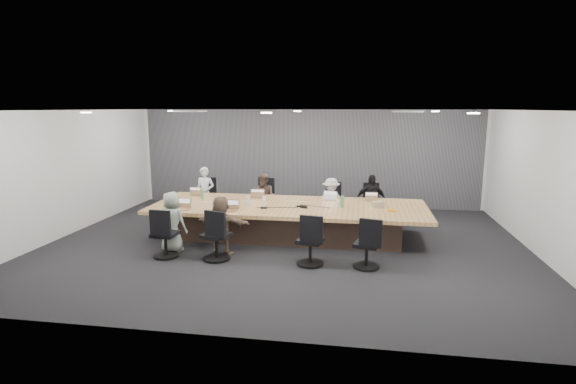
# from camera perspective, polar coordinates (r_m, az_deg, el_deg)

# --- Properties ---
(floor) EXTENTS (10.00, 8.00, 0.00)m
(floor) POSITION_cam_1_polar(r_m,az_deg,el_deg) (9.61, -0.38, -6.60)
(floor) COLOR black
(floor) RESTS_ON ground
(ceiling) EXTENTS (10.00, 8.00, 0.00)m
(ceiling) POSITION_cam_1_polar(r_m,az_deg,el_deg) (9.18, -0.41, 10.34)
(ceiling) COLOR white
(ceiling) RESTS_ON wall_back
(wall_back) EXTENTS (10.00, 0.00, 2.80)m
(wall_back) POSITION_cam_1_polar(r_m,az_deg,el_deg) (13.22, 2.50, 4.35)
(wall_back) COLOR silver
(wall_back) RESTS_ON ground
(wall_front) EXTENTS (10.00, 0.00, 2.80)m
(wall_front) POSITION_cam_1_polar(r_m,az_deg,el_deg) (5.47, -7.40, -4.83)
(wall_front) COLOR silver
(wall_front) RESTS_ON ground
(wall_left) EXTENTS (0.00, 8.00, 2.80)m
(wall_left) POSITION_cam_1_polar(r_m,az_deg,el_deg) (11.25, -26.41, 2.13)
(wall_left) COLOR silver
(wall_left) RESTS_ON ground
(wall_right) EXTENTS (0.00, 8.00, 2.80)m
(wall_right) POSITION_cam_1_polar(r_m,az_deg,el_deg) (9.80, 29.82, 0.72)
(wall_right) COLOR silver
(wall_right) RESTS_ON ground
(curtain) EXTENTS (9.80, 0.04, 2.80)m
(curtain) POSITION_cam_1_polar(r_m,az_deg,el_deg) (13.14, 2.46, 4.31)
(curtain) COLOR #595860
(curtain) RESTS_ON ground
(conference_table) EXTENTS (6.00, 2.20, 0.74)m
(conference_table) POSITION_cam_1_polar(r_m,az_deg,el_deg) (9.97, 0.09, -3.56)
(conference_table) COLOR #453027
(conference_table) RESTS_ON ground
(chair_0) EXTENTS (0.70, 0.70, 0.81)m
(chair_0) POSITION_cam_1_polar(r_m,az_deg,el_deg) (12.16, -9.90, -1.09)
(chair_0) COLOR black
(chair_0) RESTS_ON ground
(chair_1) EXTENTS (0.74, 0.74, 0.87)m
(chair_1) POSITION_cam_1_polar(r_m,az_deg,el_deg) (11.75, -2.63, -1.23)
(chair_1) COLOR black
(chair_1) RESTS_ON ground
(chair_2) EXTENTS (0.55, 0.55, 0.73)m
(chair_2) POSITION_cam_1_polar(r_m,az_deg,el_deg) (11.54, 5.59, -1.82)
(chair_2) COLOR black
(chair_2) RESTS_ON ground
(chair_3) EXTENTS (0.53, 0.53, 0.74)m
(chair_3) POSITION_cam_1_polar(r_m,az_deg,el_deg) (11.52, 10.39, -1.94)
(chair_3) COLOR black
(chair_3) RESTS_ON ground
(chair_4) EXTENTS (0.56, 0.56, 0.77)m
(chair_4) POSITION_cam_1_polar(r_m,az_deg,el_deg) (9.01, -15.32, -5.64)
(chair_4) COLOR black
(chair_4) RESTS_ON ground
(chair_5) EXTENTS (0.67, 0.67, 0.80)m
(chair_5) POSITION_cam_1_polar(r_m,az_deg,el_deg) (8.64, -9.11, -5.97)
(chair_5) COLOR black
(chair_5) RESTS_ON ground
(chair_6) EXTENTS (0.61, 0.61, 0.77)m
(chair_6) POSITION_cam_1_polar(r_m,az_deg,el_deg) (8.27, 2.83, -6.70)
(chair_6) COLOR black
(chair_6) RESTS_ON ground
(chair_7) EXTENTS (0.60, 0.60, 0.74)m
(chair_7) POSITION_cam_1_polar(r_m,az_deg,el_deg) (8.23, 9.96, -7.07)
(chair_7) COLOR black
(chair_7) RESTS_ON ground
(person_0) EXTENTS (0.51, 0.35, 1.35)m
(person_0) POSITION_cam_1_polar(r_m,az_deg,el_deg) (11.79, -10.49, -0.15)
(person_0) COLOR silver
(person_0) RESTS_ON ground
(laptop_0) EXTENTS (0.30, 0.22, 0.02)m
(laptop_0) POSITION_cam_1_polar(r_m,az_deg,el_deg) (11.27, -11.44, -0.30)
(laptop_0) COLOR #8C6647
(laptop_0) RESTS_ON conference_table
(person_1) EXTENTS (0.69, 0.60, 1.23)m
(person_1) POSITION_cam_1_polar(r_m,az_deg,el_deg) (11.37, -3.00, -0.70)
(person_1) COLOR #503E37
(person_1) RESTS_ON ground
(laptop_1) EXTENTS (0.34, 0.25, 0.02)m
(laptop_1) POSITION_cam_1_polar(r_m,az_deg,el_deg) (10.82, -3.62, -0.56)
(laptop_1) COLOR #8C6647
(laptop_1) RESTS_ON conference_table
(person_2) EXTENTS (0.80, 0.53, 1.15)m
(person_2) POSITION_cam_1_polar(r_m,az_deg,el_deg) (11.15, 5.49, -1.16)
(person_2) COLOR #A9A9A9
(person_2) RESTS_ON ground
(laptop_2) EXTENTS (0.34, 0.26, 0.02)m
(laptop_2) POSITION_cam_1_polar(r_m,az_deg,el_deg) (10.58, 5.31, -0.85)
(laptop_2) COLOR #B2B2B7
(laptop_2) RESTS_ON conference_table
(person_3) EXTENTS (0.76, 0.37, 1.26)m
(person_3) POSITION_cam_1_polar(r_m,az_deg,el_deg) (11.12, 10.46, -1.02)
(person_3) COLOR black
(person_3) RESTS_ON ground
(laptop_3) EXTENTS (0.29, 0.20, 0.02)m
(laptop_3) POSITION_cam_1_polar(r_m,az_deg,el_deg) (10.56, 10.54, -1.00)
(laptop_3) COLOR #8C6647
(laptop_3) RESTS_ON conference_table
(person_4) EXTENTS (0.66, 0.49, 1.22)m
(person_4) POSITION_cam_1_polar(r_m,az_deg,el_deg) (9.26, -14.50, -3.70)
(person_4) COLOR gray
(person_4) RESTS_ON ground
(laptop_4) EXTENTS (0.32, 0.23, 0.02)m
(laptop_4) POSITION_cam_1_polar(r_m,az_deg,el_deg) (9.72, -13.25, -2.13)
(laptop_4) COLOR #8C6647
(laptop_4) RESTS_ON conference_table
(person_5) EXTENTS (1.13, 0.50, 1.18)m
(person_5) POSITION_cam_1_polar(r_m,az_deg,el_deg) (8.91, -8.45, -4.18)
(person_5) COLOR brown
(person_5) RESTS_ON ground
(laptop_5) EXTENTS (0.33, 0.24, 0.02)m
(laptop_5) POSITION_cam_1_polar(r_m,az_deg,el_deg) (9.38, -7.46, -2.39)
(laptop_5) COLOR #8C6647
(laptop_5) RESTS_ON conference_table
(bottle_green_left) EXTENTS (0.08, 0.08, 0.23)m
(bottle_green_left) POSITION_cam_1_polar(r_m,az_deg,el_deg) (10.71, -10.81, -0.28)
(bottle_green_left) COLOR #45874E
(bottle_green_left) RESTS_ON conference_table
(bottle_green_right) EXTENTS (0.08, 0.08, 0.25)m
(bottle_green_right) POSITION_cam_1_polar(r_m,az_deg,el_deg) (9.70, 6.88, -1.23)
(bottle_green_right) COLOR #45874E
(bottle_green_right) RESTS_ON conference_table
(bottle_clear) EXTENTS (0.08, 0.08, 0.20)m
(bottle_clear) POSITION_cam_1_polar(r_m,az_deg,el_deg) (9.93, -5.06, -1.08)
(bottle_clear) COLOR silver
(bottle_clear) RESTS_ON conference_table
(cup_white_far) EXTENTS (0.10, 0.10, 0.10)m
(cup_white_far) POSITION_cam_1_polar(r_m,az_deg,el_deg) (10.31, -3.05, -0.87)
(cup_white_far) COLOR white
(cup_white_far) RESTS_ON conference_table
(cup_white_near) EXTENTS (0.09, 0.09, 0.09)m
(cup_white_near) POSITION_cam_1_polar(r_m,az_deg,el_deg) (10.10, 6.32, -1.20)
(cup_white_near) COLOR white
(cup_white_near) RESTS_ON conference_table
(mug_brown) EXTENTS (0.11, 0.11, 0.12)m
(mug_brown) POSITION_cam_1_polar(r_m,az_deg,el_deg) (10.58, -14.27, -0.86)
(mug_brown) COLOR brown
(mug_brown) RESTS_ON conference_table
(mic_left) EXTENTS (0.14, 0.09, 0.03)m
(mic_left) POSITION_cam_1_polar(r_m,az_deg,el_deg) (9.59, -3.07, -2.00)
(mic_left) COLOR black
(mic_left) RESTS_ON conference_table
(mic_right) EXTENTS (0.14, 0.10, 0.03)m
(mic_right) POSITION_cam_1_polar(r_m,az_deg,el_deg) (9.73, 1.53, -1.80)
(mic_right) COLOR black
(mic_right) RESTS_ON conference_table
(stapler) EXTENTS (0.16, 0.10, 0.06)m
(stapler) POSITION_cam_1_polar(r_m,az_deg,el_deg) (9.59, 2.01, -1.88)
(stapler) COLOR black
(stapler) RESTS_ON conference_table
(canvas_bag) EXTENTS (0.29, 0.23, 0.13)m
(canvas_bag) POSITION_cam_1_polar(r_m,az_deg,el_deg) (9.83, 11.32, -1.56)
(canvas_bag) COLOR tan
(canvas_bag) RESTS_ON conference_table
(snack_packet) EXTENTS (0.19, 0.17, 0.04)m
(snack_packet) POSITION_cam_1_polar(r_m,az_deg,el_deg) (9.54, 13.13, -2.31)
(snack_packet) COLOR orange
(snack_packet) RESTS_ON conference_table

